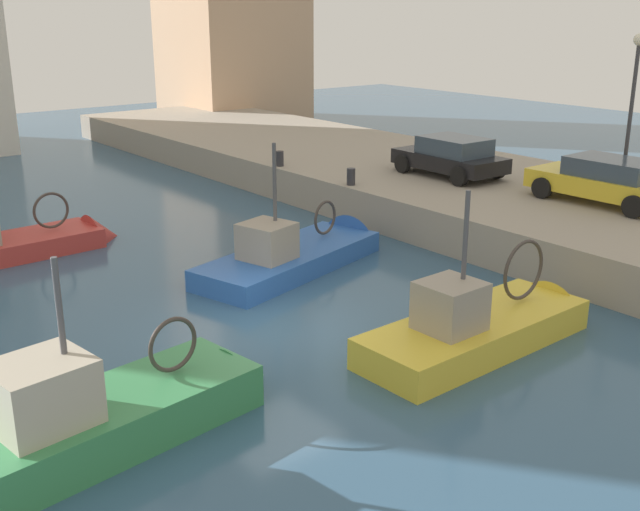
# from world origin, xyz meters

# --- Properties ---
(water_surface) EXTENTS (80.00, 80.00, 0.00)m
(water_surface) POSITION_xyz_m (0.00, 0.00, 0.00)
(water_surface) COLOR #335675
(water_surface) RESTS_ON ground
(quay_wall) EXTENTS (9.00, 56.00, 1.20)m
(quay_wall) POSITION_xyz_m (11.50, 0.00, 0.60)
(quay_wall) COLOR #9E9384
(quay_wall) RESTS_ON ground
(fishing_boat_green) EXTENTS (6.61, 2.55, 4.13)m
(fishing_boat_green) POSITION_xyz_m (-4.60, -2.02, 0.15)
(fishing_boat_green) COLOR #388951
(fishing_boat_green) RESTS_ON ground
(fishing_boat_yellow) EXTENTS (6.28, 2.17, 4.28)m
(fishing_boat_yellow) POSITION_xyz_m (3.23, -3.25, 0.12)
(fishing_boat_yellow) COLOR gold
(fishing_boat_yellow) RESTS_ON ground
(fishing_boat_red) EXTENTS (6.31, 2.09, 4.62)m
(fishing_boat_red) POSITION_xyz_m (-2.63, 8.96, 0.14)
(fishing_boat_red) COLOR #BC3833
(fishing_boat_red) RESTS_ON ground
(fishing_boat_blue) EXTENTS (6.84, 3.58, 4.43)m
(fishing_boat_blue) POSITION_xyz_m (3.24, 3.30, 0.11)
(fishing_boat_blue) COLOR #2D60B7
(fishing_boat_blue) RESTS_ON ground
(parked_car_black) EXTENTS (2.13, 3.96, 1.35)m
(parked_car_black) POSITION_xyz_m (10.94, 4.95, 1.89)
(parked_car_black) COLOR black
(parked_car_black) RESTS_ON quay_wall
(parked_car_yellow) EXTENTS (2.11, 4.42, 1.36)m
(parked_car_yellow) POSITION_xyz_m (11.66, -0.53, 1.90)
(parked_car_yellow) COLOR gold
(parked_car_yellow) RESTS_ON quay_wall
(mooring_bollard_mid) EXTENTS (0.28, 0.28, 0.55)m
(mooring_bollard_mid) POSITION_xyz_m (7.35, 6.00, 1.48)
(mooring_bollard_mid) COLOR #2D2D33
(mooring_bollard_mid) RESTS_ON quay_wall
(mooring_bollard_north) EXTENTS (0.28, 0.28, 0.55)m
(mooring_bollard_north) POSITION_xyz_m (7.35, 10.00, 1.48)
(mooring_bollard_north) COLOR #2D2D33
(mooring_bollard_north) RESTS_ON quay_wall
(quay_streetlamp) EXTENTS (0.36, 0.36, 4.83)m
(quay_streetlamp) POSITION_xyz_m (13.00, -0.27, 4.45)
(quay_streetlamp) COLOR #38383D
(quay_streetlamp) RESTS_ON quay_wall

